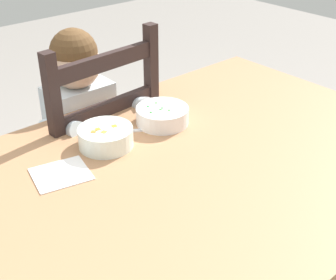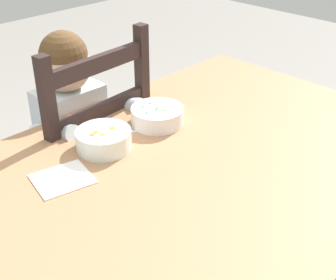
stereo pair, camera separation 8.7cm
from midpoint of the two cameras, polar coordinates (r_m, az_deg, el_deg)
The scene contains 7 objects.
dining_table at distance 1.28m, azimuth -0.05°, elevation -6.70°, with size 1.48×0.95×0.73m.
dining_chair at distance 1.73m, azimuth -12.00°, elevation -3.47°, with size 0.45×0.45×0.99m.
child_figure at distance 1.64m, azimuth -12.61°, elevation 1.46°, with size 0.32×0.31×0.98m.
bowl_of_peas at distance 1.43m, azimuth -3.05°, elevation 3.00°, with size 0.16×0.16×0.05m.
bowl_of_carrots at distance 1.31m, azimuth -9.73°, elevation 0.09°, with size 0.16×0.16×0.06m.
spoon at distance 1.39m, azimuth -8.38°, elevation 0.75°, with size 0.13×0.09×0.01m.
paper_napkin at distance 1.22m, azimuth -14.76°, elevation -4.66°, with size 0.14×0.13×0.00m, color white.
Camera 2 is at (-0.76, -0.69, 1.41)m, focal length 49.94 mm.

